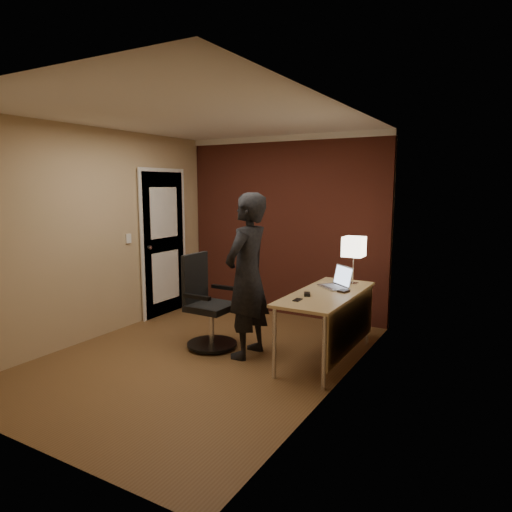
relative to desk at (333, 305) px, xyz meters
name	(u,v)px	position (x,y,z in m)	size (l,w,h in m)	color
room	(252,220)	(-1.53, 0.96, 0.77)	(4.00, 4.00, 4.00)	brown
desk	(333,305)	(0.00, 0.00, 0.00)	(0.60, 1.50, 0.73)	tan
desk_lamp	(354,247)	(0.04, 0.52, 0.55)	(0.22, 0.22, 0.54)	silver
laptop	(338,282)	(-0.05, 0.28, 0.19)	(0.42, 0.41, 0.23)	silver
mouse	(307,294)	(-0.19, -0.24, 0.14)	(0.06, 0.10, 0.03)	black
phone	(297,300)	(-0.20, -0.46, 0.13)	(0.06, 0.12, 0.01)	black
wallet	(344,291)	(0.08, 0.10, 0.14)	(0.09, 0.11, 0.02)	black
office_chair	(207,307)	(-1.39, -0.30, -0.14)	(0.57, 0.58, 1.04)	black
person	(247,276)	(-0.85, -0.30, 0.28)	(0.64, 0.42, 1.75)	black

